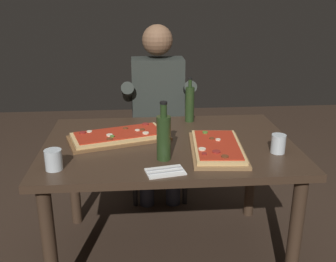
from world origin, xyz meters
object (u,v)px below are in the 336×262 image
at_px(dining_table, 169,158).
at_px(pizza_rectangular_left, 217,148).
at_px(pizza_rectangular_front, 119,136).
at_px(oil_bottle_amber, 164,136).
at_px(seated_diner, 158,106).
at_px(wine_bottle_dark, 190,104).
at_px(diner_chair, 158,133).
at_px(tumbler_far_side, 54,161).
at_px(tumbler_near_camera, 278,145).

relative_size(dining_table, pizza_rectangular_left, 2.69).
height_order(pizza_rectangular_front, oil_bottle_amber, oil_bottle_amber).
relative_size(pizza_rectangular_front, seated_diner, 0.46).
distance_m(wine_bottle_dark, oil_bottle_amber, 0.64).
bearing_deg(pizza_rectangular_front, dining_table, -13.44).
relative_size(wine_bottle_dark, diner_chair, 0.34).
height_order(pizza_rectangular_left, oil_bottle_amber, oil_bottle_amber).
bearing_deg(pizza_rectangular_front, oil_bottle_amber, -51.67).
bearing_deg(wine_bottle_dark, pizza_rectangular_left, -81.41).
bearing_deg(seated_diner, pizza_rectangular_left, -73.46).
bearing_deg(seated_diner, oil_bottle_amber, -91.67).
height_order(dining_table, pizza_rectangular_front, pizza_rectangular_front).
height_order(pizza_rectangular_front, seated_diner, seated_diner).
distance_m(wine_bottle_dark, tumbler_far_side, 1.01).
bearing_deg(tumbler_far_side, seated_diner, 61.90).
distance_m(dining_table, tumbler_far_side, 0.67).
relative_size(pizza_rectangular_front, oil_bottle_amber, 2.03).
height_order(wine_bottle_dark, seated_diner, seated_diner).
bearing_deg(tumbler_near_camera, seated_diner, 121.86).
bearing_deg(tumbler_near_camera, dining_table, 160.80).
distance_m(pizza_rectangular_front, wine_bottle_dark, 0.55).
bearing_deg(seated_diner, tumbler_near_camera, -58.14).
xyz_separation_m(pizza_rectangular_left, tumbler_near_camera, (0.32, -0.05, 0.02)).
height_order(pizza_rectangular_front, pizza_rectangular_left, same).
bearing_deg(dining_table, seated_diner, 91.28).
relative_size(dining_table, tumbler_far_side, 14.04).
relative_size(diner_chair, seated_diner, 0.65).
distance_m(oil_bottle_amber, tumbler_far_side, 0.54).
height_order(pizza_rectangular_front, diner_chair, diner_chair).
height_order(oil_bottle_amber, tumbler_near_camera, oil_bottle_amber).
distance_m(pizza_rectangular_front, pizza_rectangular_left, 0.57).
relative_size(dining_table, oil_bottle_amber, 4.62).
relative_size(oil_bottle_amber, tumbler_near_camera, 3.04).
height_order(dining_table, oil_bottle_amber, oil_bottle_amber).
xyz_separation_m(pizza_rectangular_left, diner_chair, (-0.26, 1.01, -0.27)).
relative_size(pizza_rectangular_front, diner_chair, 0.71).
relative_size(tumbler_far_side, diner_chair, 0.11).
height_order(oil_bottle_amber, diner_chair, oil_bottle_amber).
xyz_separation_m(tumbler_far_side, diner_chair, (0.56, 1.17, -0.30)).
bearing_deg(seated_diner, tumbler_far_side, -118.10).
bearing_deg(wine_bottle_dark, tumbler_far_side, -137.38).
distance_m(dining_table, diner_chair, 0.87).
xyz_separation_m(pizza_rectangular_left, wine_bottle_dark, (-0.08, 0.52, 0.10)).
height_order(wine_bottle_dark, tumbler_near_camera, wine_bottle_dark).
relative_size(tumbler_far_side, seated_diner, 0.07).
bearing_deg(diner_chair, wine_bottle_dark, -69.15).
height_order(pizza_rectangular_left, wine_bottle_dark, wine_bottle_dark).
xyz_separation_m(wine_bottle_dark, oil_bottle_amber, (-0.21, -0.61, 0.00)).
distance_m(tumbler_near_camera, diner_chair, 1.24).
relative_size(pizza_rectangular_left, oil_bottle_amber, 1.72).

